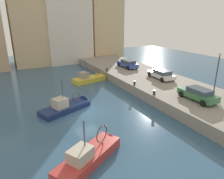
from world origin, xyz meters
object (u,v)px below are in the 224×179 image
Objects in this scene: parked_car_blue at (128,64)px; mooring_bollard_mid at (134,83)px; parked_car_white at (161,74)px; mooring_bollard_north at (107,70)px; fishing_boat_yellow at (91,80)px; quay_streetlamp at (218,67)px; fishing_boat_navy at (69,108)px; mooring_bollard_south at (154,93)px; parked_car_green at (198,94)px; fishing_boat_red at (92,157)px.

mooring_bollard_mid is (-4.38, -8.78, -0.42)m from parked_car_blue.
mooring_bollard_north is at bearing 124.70° from parked_car_white.
fishing_boat_yellow reaches higher than mooring_bollard_north.
parked_car_white is 8.44m from quay_streetlamp.
fishing_boat_yellow is 10.72m from parked_car_white.
parked_car_white reaches higher than mooring_bollard_north.
quay_streetlamp is (5.65, -15.25, 2.98)m from mooring_bollard_north.
fishing_boat_navy is at bearing -135.85° from mooring_bollard_north.
mooring_bollard_south is at bearing -20.46° from fishing_boat_navy.
parked_car_white is at bearing 76.53° from parked_car_green.
fishing_boat_red is at bearing -119.36° from mooring_bollard_north.
fishing_boat_red is 20.31m from mooring_bollard_north.
parked_car_white reaches higher than mooring_bollard_south.
fishing_boat_navy reaches higher than mooring_bollard_north.
quay_streetlamp reaches higher than fishing_boat_navy.
mooring_bollard_south is 1.00× the size of mooring_bollard_mid.
fishing_boat_yellow reaches higher than parked_car_green.
quay_streetlamp reaches higher than fishing_boat_red.
fishing_boat_yellow is 1.36× the size of parked_car_white.
mooring_bollard_north is at bearing 90.00° from mooring_bollard_mid.
fishing_boat_navy reaches higher than parked_car_white.
fishing_boat_navy is at bearing 159.54° from mooring_bollard_south.
fishing_boat_navy is 9.05m from mooring_bollard_mid.
parked_car_blue reaches higher than mooring_bollard_mid.
mooring_bollard_mid is (8.93, 0.67, 1.34)m from fishing_boat_navy.
fishing_boat_navy is at bearing -174.14° from parked_car_white.
quay_streetlamp is at bearing 8.80° from fishing_boat_red.
fishing_boat_red is at bearing -112.06° from fishing_boat_yellow.
quay_streetlamp is at bearing -69.67° from mooring_bollard_north.
parked_car_blue is 7.96× the size of mooring_bollard_north.
fishing_boat_yellow reaches higher than parked_car_blue.
mooring_bollard_south is (-3.08, 3.32, -0.42)m from parked_car_green.
fishing_boat_navy is at bearing -144.61° from parked_car_blue.
parked_car_white is at bearing 5.86° from fishing_boat_navy.
parked_car_green is at bearing -67.20° from mooring_bollard_mid.
fishing_boat_navy is at bearing 83.61° from fishing_boat_red.
mooring_bollard_mid is at bearing 44.20° from fishing_boat_red.
fishing_boat_yellow is at bearing 67.94° from fishing_boat_red.
parked_car_green reaches higher than mooring_bollard_south.
fishing_boat_yellow is at bearing -172.62° from parked_car_blue.
mooring_bollard_north is at bearing -169.84° from parked_car_blue.
mooring_bollard_mid is 0.11× the size of quay_streetlamp.
fishing_boat_red is 11.62× the size of mooring_bollard_south.
parked_car_blue is 4.47m from mooring_bollard_north.
parked_car_blue is at bearing 63.51° from mooring_bollard_mid.
mooring_bollard_mid is at bearing -171.37° from parked_car_white.
parked_car_white is 5.09m from mooring_bollard_mid.
parked_car_white reaches higher than mooring_bollard_mid.
parked_car_white is (7.85, -7.09, 1.74)m from fishing_boat_yellow.
mooring_bollard_mid is (9.94, 9.66, 1.34)m from fishing_boat_red.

